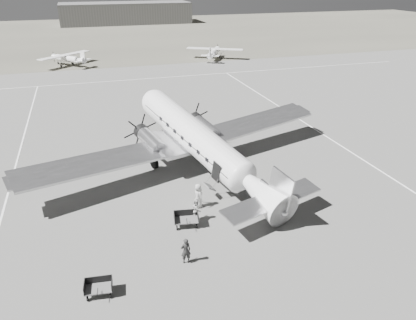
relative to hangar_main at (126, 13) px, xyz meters
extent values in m
plane|color=slate|center=(-5.00, -120.00, -3.30)|extent=(260.00, 260.00, 0.00)
cube|color=white|center=(7.00, -120.00, -3.29)|extent=(0.15, 80.00, 0.01)
cube|color=white|center=(-23.00, -110.00, -3.29)|extent=(0.15, 60.00, 0.01)
cube|color=white|center=(-5.00, -80.00, -3.29)|extent=(90.00, 0.15, 0.01)
cube|color=#625F52|center=(-5.00, -25.00, -3.30)|extent=(260.00, 90.00, 0.01)
cube|color=slate|center=(0.00, 0.00, -0.30)|extent=(42.00, 14.00, 6.00)
cube|color=#5B5B5B|center=(0.00, 0.00, 3.00)|extent=(42.00, 14.00, 0.60)
imported|color=#282828|center=(-11.95, -125.84, -2.48)|extent=(0.62, 0.42, 1.65)
imported|color=#BBBBB9|center=(-10.11, -121.71, -2.48)|extent=(0.90, 0.99, 1.65)
imported|color=#B6B6B3|center=(-9.53, -120.07, -2.39)|extent=(0.74, 0.98, 1.82)
camera|label=1|loc=(-16.40, -144.41, 12.12)|focal=35.00mm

